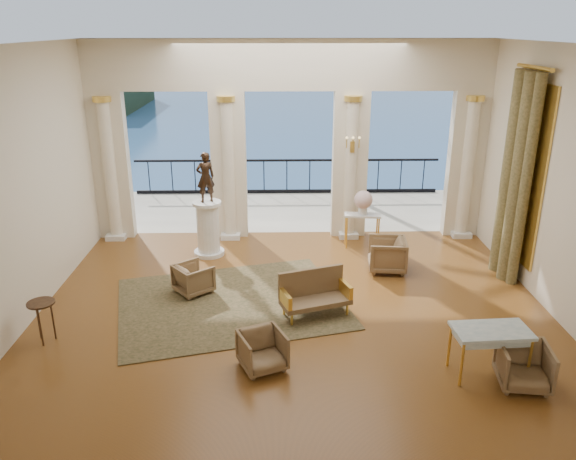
{
  "coord_description": "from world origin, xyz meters",
  "views": [
    {
      "loc": [
        -0.28,
        -8.85,
        4.78
      ],
      "look_at": [
        -0.1,
        0.6,
        1.3
      ],
      "focal_mm": 35.0,
      "sensor_mm": 36.0,
      "label": 1
    }
  ],
  "objects_px": {
    "armchair_a": "(262,349)",
    "game_table": "(491,334)",
    "armchair_c": "(387,253)",
    "armchair_d": "(194,277)",
    "pedestal": "(208,229)",
    "side_table": "(41,308)",
    "console_table": "(362,220)",
    "statue": "(205,177)",
    "armchair_b": "(524,364)",
    "settee": "(314,293)"
  },
  "relations": [
    {
      "from": "console_table",
      "to": "armchair_b",
      "type": "bearing_deg",
      "value": -68.2
    },
    {
      "from": "game_table",
      "to": "console_table",
      "type": "distance_m",
      "value": 5.14
    },
    {
      "from": "armchair_d",
      "to": "side_table",
      "type": "bearing_deg",
      "value": 89.09
    },
    {
      "from": "armchair_c",
      "to": "side_table",
      "type": "relative_size",
      "value": 1.09
    },
    {
      "from": "armchair_d",
      "to": "side_table",
      "type": "relative_size",
      "value": 0.91
    },
    {
      "from": "armchair_a",
      "to": "armchair_c",
      "type": "relative_size",
      "value": 0.84
    },
    {
      "from": "armchair_d",
      "to": "game_table",
      "type": "relative_size",
      "value": 0.57
    },
    {
      "from": "armchair_c",
      "to": "armchair_d",
      "type": "relative_size",
      "value": 1.21
    },
    {
      "from": "armchair_c",
      "to": "game_table",
      "type": "height_order",
      "value": "armchair_c"
    },
    {
      "from": "game_table",
      "to": "console_table",
      "type": "relative_size",
      "value": 1.32
    },
    {
      "from": "game_table",
      "to": "side_table",
      "type": "xyz_separation_m",
      "value": [
        -6.74,
        1.03,
        -0.06
      ]
    },
    {
      "from": "statue",
      "to": "side_table",
      "type": "xyz_separation_m",
      "value": [
        -2.2,
        -3.57,
        -1.16
      ]
    },
    {
      "from": "game_table",
      "to": "side_table",
      "type": "bearing_deg",
      "value": 167.75
    },
    {
      "from": "armchair_d",
      "to": "settee",
      "type": "xyz_separation_m",
      "value": [
        2.21,
        -0.86,
        0.08
      ]
    },
    {
      "from": "armchair_a",
      "to": "settee",
      "type": "distance_m",
      "value": 1.86
    },
    {
      "from": "settee",
      "to": "pedestal",
      "type": "distance_m",
      "value": 3.47
    },
    {
      "from": "statue",
      "to": "pedestal",
      "type": "bearing_deg",
      "value": 180.0
    },
    {
      "from": "statue",
      "to": "side_table",
      "type": "relative_size",
      "value": 1.55
    },
    {
      "from": "armchair_d",
      "to": "statue",
      "type": "distance_m",
      "value": 2.36
    },
    {
      "from": "armchair_c",
      "to": "game_table",
      "type": "bearing_deg",
      "value": 18.0
    },
    {
      "from": "armchair_d",
      "to": "console_table",
      "type": "bearing_deg",
      "value": -96.19
    },
    {
      "from": "armchair_b",
      "to": "settee",
      "type": "height_order",
      "value": "settee"
    },
    {
      "from": "side_table",
      "to": "armchair_b",
      "type": "bearing_deg",
      "value": -10.42
    },
    {
      "from": "armchair_a",
      "to": "armchair_c",
      "type": "bearing_deg",
      "value": 31.36
    },
    {
      "from": "armchair_b",
      "to": "settee",
      "type": "relative_size",
      "value": 0.53
    },
    {
      "from": "pedestal",
      "to": "statue",
      "type": "distance_m",
      "value": 1.17
    },
    {
      "from": "armchair_d",
      "to": "statue",
      "type": "height_order",
      "value": "statue"
    },
    {
      "from": "armchair_b",
      "to": "armchair_c",
      "type": "height_order",
      "value": "armchair_c"
    },
    {
      "from": "armchair_a",
      "to": "game_table",
      "type": "distance_m",
      "value": 3.28
    },
    {
      "from": "armchair_b",
      "to": "pedestal",
      "type": "relative_size",
      "value": 0.57
    },
    {
      "from": "game_table",
      "to": "console_table",
      "type": "xyz_separation_m",
      "value": [
        -1.11,
        5.02,
        -0.02
      ]
    },
    {
      "from": "pedestal",
      "to": "side_table",
      "type": "relative_size",
      "value": 1.75
    },
    {
      "from": "armchair_d",
      "to": "settee",
      "type": "bearing_deg",
      "value": -150.68
    },
    {
      "from": "armchair_a",
      "to": "armchair_c",
      "type": "height_order",
      "value": "armchair_c"
    },
    {
      "from": "armchair_c",
      "to": "console_table",
      "type": "xyz_separation_m",
      "value": [
        -0.32,
        1.35,
        0.26
      ]
    },
    {
      "from": "console_table",
      "to": "side_table",
      "type": "bearing_deg",
      "value": -138.7
    },
    {
      "from": "armchair_a",
      "to": "armchair_d",
      "type": "bearing_deg",
      "value": 95.25
    },
    {
      "from": "armchair_d",
      "to": "game_table",
      "type": "distance_m",
      "value": 5.36
    },
    {
      "from": "pedestal",
      "to": "game_table",
      "type": "bearing_deg",
      "value": -45.42
    },
    {
      "from": "armchair_c",
      "to": "settee",
      "type": "xyz_separation_m",
      "value": [
        -1.61,
        -1.81,
        0.01
      ]
    },
    {
      "from": "game_table",
      "to": "settee",
      "type": "bearing_deg",
      "value": 138.49
    },
    {
      "from": "armchair_b",
      "to": "pedestal",
      "type": "xyz_separation_m",
      "value": [
        -4.93,
        4.88,
        0.24
      ]
    },
    {
      "from": "pedestal",
      "to": "armchair_c",
      "type": "bearing_deg",
      "value": -13.86
    },
    {
      "from": "statue",
      "to": "side_table",
      "type": "bearing_deg",
      "value": 35.3
    },
    {
      "from": "armchair_b",
      "to": "statue",
      "type": "bearing_deg",
      "value": 142.96
    },
    {
      "from": "armchair_a",
      "to": "armchair_d",
      "type": "relative_size",
      "value": 1.01
    },
    {
      "from": "game_table",
      "to": "armchair_b",
      "type": "bearing_deg",
      "value": -39.0
    },
    {
      "from": "armchair_c",
      "to": "console_table",
      "type": "relative_size",
      "value": 0.91
    },
    {
      "from": "armchair_b",
      "to": "armchair_c",
      "type": "relative_size",
      "value": 0.91
    },
    {
      "from": "game_table",
      "to": "side_table",
      "type": "height_order",
      "value": "game_table"
    }
  ]
}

